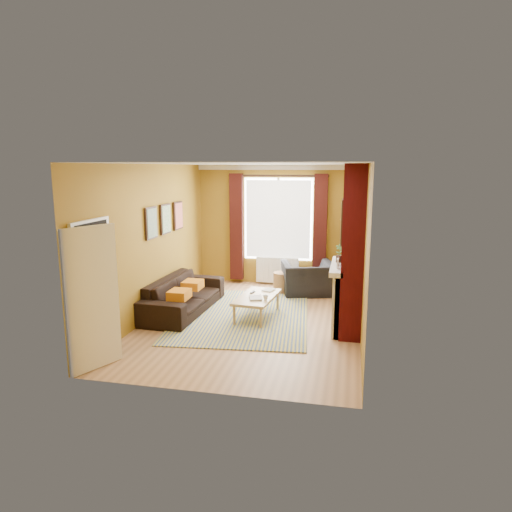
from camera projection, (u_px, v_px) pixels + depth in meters
name	position (u px, v px, depth m)	size (l,w,h in m)	color
ground	(253.00, 321.00, 8.29)	(5.50, 5.50, 0.00)	#966B44
room_walls	(291.00, 244.00, 8.15)	(3.82, 5.54, 2.83)	olive
striped_rug	(243.00, 315.00, 8.57)	(2.71, 3.54, 0.02)	#324E8A
sofa	(184.00, 295.00, 8.76)	(2.27, 0.89, 0.66)	black
armchair	(308.00, 279.00, 9.93)	(1.09, 0.95, 0.71)	black
coffee_table	(257.00, 298.00, 8.41)	(0.74, 1.29, 0.41)	tan
wicker_stool	(281.00, 283.00, 10.11)	(0.38, 0.38, 0.45)	#946740
floor_lamp	(345.00, 235.00, 10.01)	(0.29, 0.29, 1.62)	black
book_a	(249.00, 298.00, 8.21)	(0.23, 0.31, 0.03)	#999999
book_b	(265.00, 289.00, 8.82)	(0.19, 0.26, 0.02)	#999999
mug	(266.00, 298.00, 8.13)	(0.10, 0.10, 0.09)	#999999
tv_remote	(253.00, 292.00, 8.61)	(0.08, 0.16, 0.02)	#28282B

